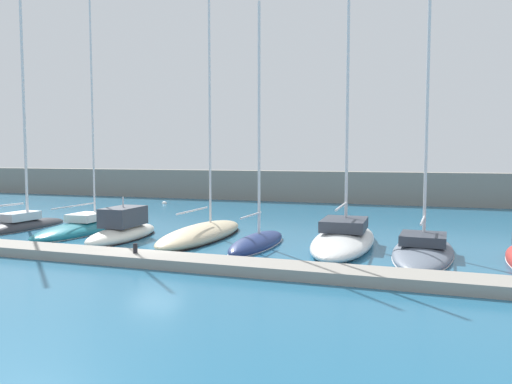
# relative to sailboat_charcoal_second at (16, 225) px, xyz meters

# --- Properties ---
(ground_plane) EXTENTS (120.00, 120.00, 0.00)m
(ground_plane) POSITION_rel_sailboat_charcoal_second_xyz_m (12.88, -4.25, -0.30)
(ground_plane) COLOR #236084
(dock_pier) EXTENTS (37.52, 1.86, 0.45)m
(dock_pier) POSITION_rel_sailboat_charcoal_second_xyz_m (12.88, -6.17, -0.08)
(dock_pier) COLOR gray
(dock_pier) RESTS_ON ground_plane
(breakwater_seawall) EXTENTS (108.00, 2.29, 3.20)m
(breakwater_seawall) POSITION_rel_sailboat_charcoal_second_xyz_m (12.88, 25.51, 1.30)
(breakwater_seawall) COLOR gray
(breakwater_seawall) RESTS_ON ground_plane
(sailboat_charcoal_second) EXTENTS (2.79, 8.36, 16.57)m
(sailboat_charcoal_second) POSITION_rel_sailboat_charcoal_second_xyz_m (0.00, 0.00, 0.00)
(sailboat_charcoal_second) COLOR #2D2D33
(sailboat_charcoal_second) RESTS_ON ground_plane
(sailboat_teal_third) EXTENTS (3.31, 9.68, 16.42)m
(sailboat_teal_third) POSITION_rel_sailboat_charcoal_second_xyz_m (4.85, 0.86, -0.05)
(sailboat_teal_third) COLOR #19707F
(sailboat_teal_third) RESTS_ON ground_plane
(motorboat_ivory_fourth) EXTENTS (2.33, 6.67, 2.71)m
(motorboat_ivory_fourth) POSITION_rel_sailboat_charcoal_second_xyz_m (8.79, -0.92, 0.23)
(motorboat_ivory_fourth) COLOR silver
(motorboat_ivory_fourth) RESTS_ON ground_plane
(sailboat_sand_fifth) EXTENTS (2.76, 9.71, 15.72)m
(sailboat_sand_fifth) POSITION_rel_sailboat_charcoal_second_xyz_m (13.05, 0.66, 0.01)
(sailboat_sand_fifth) COLOR beige
(sailboat_sand_fifth) RESTS_ON ground_plane
(sailboat_navy_sixth) EXTENTS (2.02, 6.75, 13.19)m
(sailboat_navy_sixth) POSITION_rel_sailboat_charcoal_second_xyz_m (16.89, -0.54, -0.02)
(sailboat_navy_sixth) COLOR navy
(sailboat_navy_sixth) RESTS_ON ground_plane
(sailboat_white_seventh) EXTENTS (3.38, 10.38, 22.25)m
(sailboat_white_seventh) POSITION_rel_sailboat_charcoal_second_xyz_m (21.26, 1.01, 0.23)
(sailboat_white_seventh) COLOR white
(sailboat_white_seventh) RESTS_ON ground_plane
(sailboat_slate_eighth) EXTENTS (3.25, 9.42, 16.41)m
(sailboat_slate_eighth) POSITION_rel_sailboat_charcoal_second_xyz_m (25.29, 0.09, -0.02)
(sailboat_slate_eighth) COLOR slate
(sailboat_slate_eighth) RESTS_ON ground_plane
(mooring_buoy_white) EXTENTS (0.53, 0.53, 0.53)m
(mooring_buoy_white) POSITION_rel_sailboat_charcoal_second_xyz_m (0.68, 18.22, -0.30)
(mooring_buoy_white) COLOR white
(mooring_buoy_white) RESTS_ON ground_plane
(mooring_buoy_orange) EXTENTS (0.82, 0.82, 0.82)m
(mooring_buoy_orange) POSITION_rel_sailboat_charcoal_second_xyz_m (19.08, 10.31, -0.30)
(mooring_buoy_orange) COLOR orange
(mooring_buoy_orange) RESTS_ON ground_plane
(dock_bollard) EXTENTS (0.20, 0.20, 0.44)m
(dock_bollard) POSITION_rel_sailboat_charcoal_second_xyz_m (13.00, -6.17, 0.37)
(dock_bollard) COLOR black
(dock_bollard) RESTS_ON dock_pier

